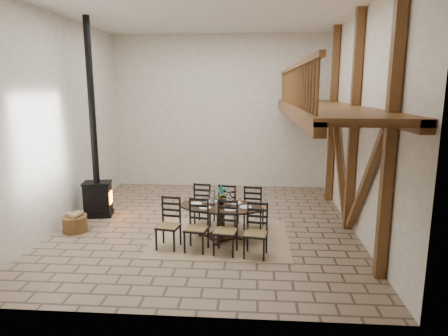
# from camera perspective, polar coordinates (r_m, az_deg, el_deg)

# --- Properties ---
(ground) EXTENTS (8.00, 8.00, 0.00)m
(ground) POSITION_cam_1_polar(r_m,az_deg,el_deg) (9.91, -2.48, -8.09)
(ground) COLOR #8E755E
(ground) RESTS_ON ground
(room_shell) EXTENTS (7.02, 8.02, 5.01)m
(room_shell) POSITION_cam_1_polar(r_m,az_deg,el_deg) (9.27, 4.78, 9.58)
(room_shell) COLOR white
(room_shell) RESTS_ON ground
(rug) EXTENTS (3.00, 2.50, 0.02)m
(rug) POSITION_cam_1_polar(r_m,az_deg,el_deg) (9.05, -0.48, -9.93)
(rug) COLOR tan
(rug) RESTS_ON ground
(dining_table) EXTENTS (2.32, 2.35, 1.19)m
(dining_table) POSITION_cam_1_polar(r_m,az_deg,el_deg) (8.84, -0.62, -7.82)
(dining_table) COLOR black
(dining_table) RESTS_ON ground
(wood_stove) EXTENTS (0.79, 0.65, 5.00)m
(wood_stove) POSITION_cam_1_polar(r_m,az_deg,el_deg) (10.77, -17.78, -0.87)
(wood_stove) COLOR black
(wood_stove) RESTS_ON ground
(log_basket) EXTENTS (0.56, 0.56, 0.46)m
(log_basket) POSITION_cam_1_polar(r_m,az_deg,el_deg) (10.01, -20.53, -7.41)
(log_basket) COLOR brown
(log_basket) RESTS_ON ground
(log_stack) EXTENTS (0.36, 0.37, 0.34)m
(log_stack) POSITION_cam_1_polar(r_m,az_deg,el_deg) (10.21, -20.11, -7.19)
(log_stack) COLOR #997255
(log_stack) RESTS_ON ground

